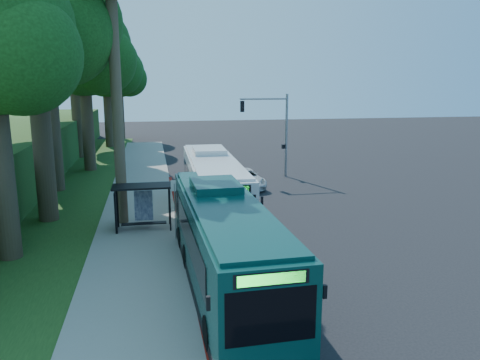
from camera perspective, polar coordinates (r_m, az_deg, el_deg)
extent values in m
plane|color=black|center=(29.79, 2.09, -3.66)|extent=(140.00, 140.00, 0.00)
cube|color=gray|center=(29.08, -12.11, -4.19)|extent=(4.50, 70.00, 0.12)
cube|color=maroon|center=(25.28, -7.03, -6.45)|extent=(0.25, 30.00, 0.13)
cube|color=#234719|center=(34.53, -21.46, -2.26)|extent=(8.00, 70.00, 0.06)
cube|color=black|center=(25.56, -11.80, -0.74)|extent=(3.20, 1.50, 0.10)
cube|color=black|center=(25.95, -14.89, -3.67)|extent=(0.06, 1.30, 2.20)
cube|color=navy|center=(26.54, -11.67, -3.05)|extent=(1.00, 0.12, 1.70)
cube|color=black|center=(25.99, -11.61, -5.21)|extent=(2.40, 0.40, 0.06)
cube|color=black|center=(26.52, -14.69, -3.32)|extent=(0.08, 0.08, 2.40)
cube|color=black|center=(26.46, -8.63, -3.09)|extent=(0.08, 0.08, 2.40)
cube|color=black|center=(25.36, -14.86, -4.02)|extent=(0.08, 0.08, 2.40)
cube|color=black|center=(25.30, -8.52, -3.79)|extent=(0.08, 0.08, 2.40)
cylinder|color=gray|center=(23.88, -7.91, -3.97)|extent=(0.06, 0.06, 3.00)
cube|color=white|center=(23.54, -8.01, -0.69)|extent=(0.35, 0.04, 0.55)
cylinder|color=gray|center=(39.85, 5.67, 5.38)|extent=(0.20, 0.20, 7.00)
cylinder|color=gray|center=(39.10, 2.91, 9.85)|extent=(4.00, 0.14, 0.14)
cube|color=black|center=(38.74, 0.28, 8.96)|extent=(0.30, 0.30, 0.90)
cube|color=black|center=(39.89, 5.29, 4.09)|extent=(0.25, 0.25, 0.35)
cylinder|color=#4C3F2D|center=(26.56, -14.74, 8.31)|extent=(0.60, 0.60, 13.00)
cylinder|color=#382B1E|center=(28.74, -23.03, 5.50)|extent=(1.10, 1.10, 10.50)
sphere|color=#14350E|center=(28.85, -24.12, 18.31)|extent=(8.00, 8.00, 8.00)
sphere|color=#14350E|center=(27.25, -21.07, 16.44)|extent=(5.60, 5.60, 5.60)
sphere|color=#14350E|center=(30.42, -26.03, 16.05)|extent=(5.20, 5.20, 5.20)
cylinder|color=#382B1E|center=(36.70, -22.10, 7.86)|extent=(1.18, 1.18, 11.90)
sphere|color=#14350E|center=(37.02, -23.03, 19.19)|extent=(10.00, 10.00, 10.00)
sphere|color=#14350E|center=(35.05, -20.02, 17.63)|extent=(7.00, 7.00, 7.00)
sphere|color=#14350E|center=(38.96, -24.99, 17.11)|extent=(6.50, 6.50, 6.50)
cylinder|color=#382B1E|center=(44.42, -18.13, 7.33)|extent=(1.06, 1.06, 9.80)
sphere|color=#14350E|center=(44.41, -18.65, 15.09)|extent=(8.40, 8.40, 8.40)
sphere|color=#14350E|center=(42.92, -16.49, 13.85)|extent=(5.88, 5.88, 5.88)
sphere|color=#14350E|center=(46.02, -20.20, 13.80)|extent=(5.46, 5.46, 5.46)
cylinder|color=#382B1E|center=(52.56, -19.31, 8.64)|extent=(1.14, 1.14, 11.20)
sphere|color=#14350E|center=(52.70, -19.84, 16.12)|extent=(9.60, 9.60, 9.60)
sphere|color=#14350E|center=(50.94, -17.78, 14.97)|extent=(6.72, 6.72, 6.72)
sphere|color=#14350E|center=(54.55, -21.29, 14.83)|extent=(6.24, 6.24, 6.24)
cylinder|color=#382B1E|center=(60.27, -15.79, 8.19)|extent=(1.02, 1.02, 9.10)
sphere|color=#14350E|center=(60.21, -16.09, 13.50)|extent=(8.00, 8.00, 8.00)
sphere|color=#14350E|center=(58.88, -14.55, 12.61)|extent=(5.60, 5.60, 5.60)
sphere|color=#14350E|center=(61.72, -17.26, 12.66)|extent=(5.20, 5.20, 5.20)
cylinder|color=#382B1E|center=(68.19, -14.38, 8.35)|extent=(0.98, 0.98, 8.40)
sphere|color=#14350E|center=(68.10, -14.61, 12.68)|extent=(7.00, 7.00, 7.00)
sphere|color=#14350E|center=(66.97, -13.40, 11.94)|extent=(4.90, 4.90, 4.90)
sphere|color=#14350E|center=(69.39, -15.54, 12.02)|extent=(4.55, 4.55, 4.55)
cylinder|color=#382B1E|center=(23.17, -27.12, 2.06)|extent=(1.02, 1.02, 9.10)
sphere|color=#14350E|center=(21.53, -25.31, 13.77)|extent=(5.04, 5.04, 5.04)
cube|color=silver|center=(27.67, -3.26, -0.76)|extent=(3.03, 13.09, 3.10)
cube|color=black|center=(28.07, -3.23, -3.96)|extent=(3.06, 13.16, 0.38)
cube|color=black|center=(28.14, -3.40, 0.07)|extent=(3.04, 10.23, 1.20)
cube|color=black|center=(21.39, -1.31, -3.87)|extent=(2.44, 0.18, 1.52)
cube|color=black|center=(33.92, -4.51, 2.18)|extent=(2.22, 0.18, 1.09)
cube|color=#19E533|center=(21.12, -1.32, -1.18)|extent=(1.80, 0.14, 0.30)
cube|color=silver|center=(27.37, -3.30, 2.52)|extent=(2.80, 12.44, 0.13)
cube|color=silver|center=(29.47, -3.78, 3.55)|extent=(1.99, 2.76, 0.38)
cylinder|color=black|center=(23.91, -5.09, -6.28)|extent=(0.35, 1.09, 1.09)
cylinder|color=black|center=(24.23, 0.86, -5.99)|extent=(0.35, 1.09, 1.09)
cylinder|color=black|center=(32.70, -6.41, -1.33)|extent=(0.35, 1.09, 1.09)
cylinder|color=black|center=(32.92, -2.04, -1.17)|extent=(0.35, 1.09, 1.09)
cube|color=#093531|center=(18.22, -1.84, -7.59)|extent=(3.07, 12.95, 3.06)
cube|color=black|center=(18.81, -1.81, -12.14)|extent=(3.10, 13.02, 0.38)
cube|color=black|center=(18.63, -2.15, -6.19)|extent=(3.06, 10.12, 1.18)
cube|color=black|center=(12.41, 3.76, -16.17)|extent=(2.41, 0.19, 1.50)
cube|color=black|center=(24.18, -4.61, -1.84)|extent=(2.19, 0.19, 1.07)
cube|color=#19E533|center=(11.96, 3.84, -11.88)|extent=(1.78, 0.15, 0.30)
cube|color=#093531|center=(17.76, -1.88, -2.76)|extent=(2.83, 12.30, 0.13)
cube|color=#093531|center=(19.77, -3.01, -0.71)|extent=(1.99, 2.73, 0.38)
cylinder|color=black|center=(14.90, -3.70, -18.11)|extent=(0.35, 1.08, 1.07)
cylinder|color=black|center=(15.41, 5.88, -17.07)|extent=(0.35, 1.08, 1.07)
cylinder|color=black|center=(23.11, -7.11, -7.00)|extent=(0.35, 1.08, 1.07)
cylinder|color=black|center=(23.44, -1.02, -6.63)|extent=(0.35, 1.08, 1.07)
imported|color=silver|center=(35.91, 0.60, 0.19)|extent=(2.72, 5.20, 1.40)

